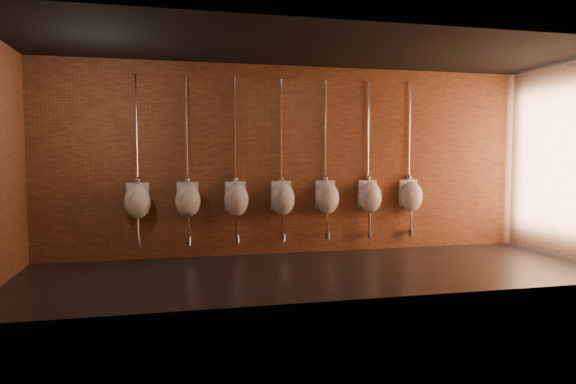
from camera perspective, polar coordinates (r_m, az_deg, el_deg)
name	(u,v)px	position (r m, az deg, el deg)	size (l,w,h in m)	color
ground	(320,271)	(7.55, 3.56, -8.79)	(8.50, 8.50, 0.00)	black
room_shell	(320,132)	(7.37, 3.63, 6.63)	(8.54, 3.04, 3.22)	black
urinal_0	(137,201)	(8.45, -16.40, -0.96)	(0.44, 0.39, 2.72)	white
urinal_1	(188,200)	(8.44, -11.07, -0.88)	(0.44, 0.39, 2.72)	white
urinal_2	(236,199)	(8.51, -5.77, -0.79)	(0.44, 0.39, 2.72)	white
urinal_3	(283,198)	(8.64, -0.60, -0.69)	(0.44, 0.39, 2.72)	white
urinal_4	(327,197)	(8.84, 4.38, -0.60)	(0.44, 0.39, 2.72)	white
urinal_5	(370,197)	(9.11, 9.10, -0.50)	(0.44, 0.39, 2.72)	white
urinal_6	(411,196)	(9.44, 13.52, -0.41)	(0.44, 0.39, 2.72)	white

